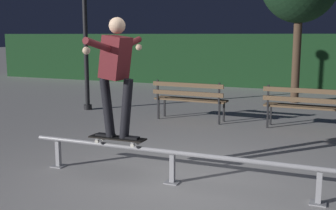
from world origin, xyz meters
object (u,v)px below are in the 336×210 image
object	(u,v)px
skateboarder	(116,67)
park_bench_leftmost	(189,97)
grind_rail	(172,157)
lamp_post_left	(85,8)
skateboard	(117,138)
park_bench_left_center	(306,103)

from	to	relation	value
skateboarder	park_bench_leftmost	size ratio (longest dim) A/B	0.97
grind_rail	park_bench_leftmost	xyz separation A→B (m)	(-1.11, 3.72, 0.20)
park_bench_leftmost	lamp_post_left	world-z (taller)	lamp_post_left
grind_rail	skateboard	distance (m)	0.80
skateboard	skateboarder	bearing A→B (deg)	-0.21
skateboarder	park_bench_leftmost	world-z (taller)	skateboarder
skateboard	park_bench_leftmost	xyz separation A→B (m)	(-0.32, 3.72, 0.03)
grind_rail	park_bench_left_center	xyz separation A→B (m)	(1.29, 3.72, 0.20)
grind_rail	skateboard	size ratio (longest dim) A/B	5.26
grind_rail	lamp_post_left	size ratio (longest dim) A/B	1.05
grind_rail	skateboard	world-z (taller)	skateboard
grind_rail	lamp_post_left	world-z (taller)	lamp_post_left
grind_rail	park_bench_leftmost	bearing A→B (deg)	106.56
grind_rail	skateboard	bearing A→B (deg)	-180.00
park_bench_leftmost	park_bench_left_center	xyz separation A→B (m)	(2.39, 0.00, 0.00)
park_bench_left_center	lamp_post_left	distance (m)	5.58
skateboarder	grind_rail	bearing A→B (deg)	0.00
skateboard	park_bench_leftmost	bearing A→B (deg)	94.94
park_bench_leftmost	skateboarder	bearing A→B (deg)	-85.02
park_bench_leftmost	lamp_post_left	size ratio (longest dim) A/B	0.41
skateboard	park_bench_left_center	bearing A→B (deg)	60.87
skateboard	park_bench_leftmost	distance (m)	3.73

